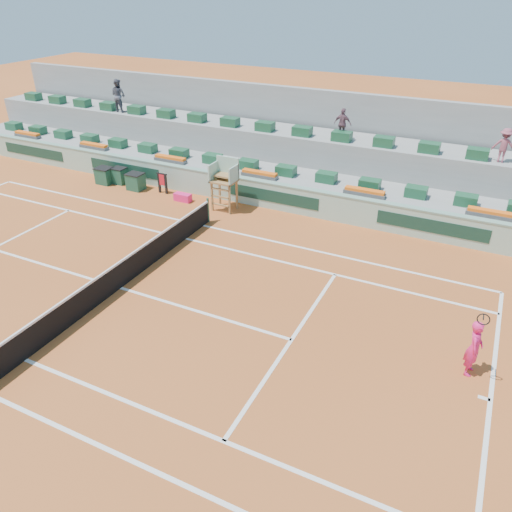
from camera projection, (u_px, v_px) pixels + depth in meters
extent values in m
plane|color=#A64E20|center=(121.00, 288.00, 17.25)|extent=(90.00, 90.00, 0.00)
cube|color=#979795|center=(256.00, 175.00, 25.32)|extent=(36.00, 4.00, 1.20)
cube|color=#979795|center=(270.00, 152.00, 26.23)|extent=(36.00, 2.40, 2.60)
cube|color=#979795|center=(282.00, 128.00, 27.04)|extent=(36.00, 0.40, 4.40)
cube|color=#FF2173|center=(183.00, 197.00, 23.80)|extent=(0.84, 0.37, 0.37)
imported|color=#50515D|center=(118.00, 95.00, 28.17)|extent=(0.91, 0.73, 1.80)
imported|color=#774F5D|center=(343.00, 124.00, 23.47)|extent=(0.87, 0.39, 1.45)
imported|color=#974B5B|center=(504.00, 145.00, 20.58)|extent=(0.94, 0.58, 1.42)
cube|color=white|center=(490.00, 400.00, 12.70)|extent=(0.12, 10.97, 0.01)
cube|color=white|center=(203.00, 225.00, 21.54)|extent=(23.77, 0.12, 0.01)
cube|color=white|center=(25.00, 360.00, 14.04)|extent=(23.77, 0.12, 0.01)
cube|color=white|center=(186.00, 239.00, 20.47)|extent=(23.77, 0.12, 0.01)
cube|color=white|center=(292.00, 340.00, 14.80)|extent=(0.12, 8.23, 0.01)
cube|color=white|center=(121.00, 288.00, 17.25)|extent=(12.80, 0.12, 0.01)
cube|color=white|center=(484.00, 398.00, 12.76)|extent=(0.30, 0.12, 0.01)
cube|color=black|center=(119.00, 277.00, 17.03)|extent=(0.03, 11.87, 0.92)
cube|color=white|center=(117.00, 264.00, 16.78)|extent=(0.06, 11.87, 0.07)
cylinder|color=#1F4835|center=(208.00, 210.00, 21.62)|extent=(0.10, 0.10, 1.10)
cube|color=#9AC2AE|center=(236.00, 189.00, 23.60)|extent=(36.00, 0.30, 1.20)
cube|color=gray|center=(236.00, 177.00, 23.29)|extent=(36.00, 0.34, 0.06)
cube|color=#13362A|center=(34.00, 152.00, 28.43)|extent=(4.40, 0.02, 0.56)
cube|color=#13362A|center=(124.00, 169.00, 25.94)|extent=(4.40, 0.02, 0.56)
cube|color=#13362A|center=(273.00, 197.00, 22.69)|extent=(4.40, 0.02, 0.56)
cube|color=#13362A|center=(432.00, 226.00, 20.01)|extent=(4.40, 0.02, 0.56)
cube|color=olive|center=(212.00, 197.00, 22.61)|extent=(0.08, 0.08, 1.35)
cube|color=olive|center=(229.00, 200.00, 22.26)|extent=(0.08, 0.08, 1.35)
cube|color=olive|center=(220.00, 191.00, 23.15)|extent=(0.08, 0.08, 1.35)
cube|color=olive|center=(237.00, 195.00, 22.81)|extent=(0.08, 0.08, 1.35)
cube|color=olive|center=(224.00, 181.00, 22.35)|extent=(1.10, 0.90, 0.08)
cube|color=#9AC2AE|center=(228.00, 167.00, 22.40)|extent=(1.10, 0.08, 1.00)
cube|color=#9AC2AE|center=(214.00, 172.00, 22.38)|extent=(0.06, 0.90, 0.80)
cube|color=#9AC2AE|center=(234.00, 175.00, 21.98)|extent=(0.06, 0.90, 0.80)
cube|color=olive|center=(225.00, 175.00, 22.31)|extent=(0.80, 0.60, 0.08)
cube|color=olive|center=(221.00, 205.00, 22.59)|extent=(0.90, 0.08, 0.06)
cube|color=olive|center=(221.00, 197.00, 22.40)|extent=(0.90, 0.08, 0.06)
cube|color=olive|center=(220.00, 190.00, 22.22)|extent=(0.90, 0.08, 0.06)
cube|color=#1A4F30|center=(14.00, 126.00, 30.34)|extent=(0.90, 0.60, 0.44)
cube|color=#1A4F30|center=(38.00, 130.00, 29.57)|extent=(0.90, 0.60, 0.44)
cube|color=#1A4F30|center=(63.00, 134.00, 28.81)|extent=(0.90, 0.60, 0.44)
cube|color=#1A4F30|center=(90.00, 138.00, 28.04)|extent=(0.90, 0.60, 0.44)
cube|color=#1A4F30|center=(118.00, 143.00, 27.28)|extent=(0.90, 0.60, 0.44)
cube|color=#1A4F30|center=(148.00, 148.00, 26.51)|extent=(0.90, 0.60, 0.44)
cube|color=#1A4F30|center=(179.00, 153.00, 25.75)|extent=(0.90, 0.60, 0.44)
cube|color=#1A4F30|center=(213.00, 159.00, 24.98)|extent=(0.90, 0.60, 0.44)
cube|color=#1A4F30|center=(248.00, 164.00, 24.22)|extent=(0.90, 0.60, 0.44)
cube|color=#1A4F30|center=(286.00, 171.00, 23.45)|extent=(0.90, 0.60, 0.44)
cube|color=#1A4F30|center=(326.00, 177.00, 22.69)|extent=(0.90, 0.60, 0.44)
cube|color=#1A4F30|center=(370.00, 184.00, 21.92)|extent=(0.90, 0.60, 0.44)
cube|color=#1A4F30|center=(416.00, 192.00, 21.15)|extent=(0.90, 0.60, 0.44)
cube|color=#1A4F30|center=(466.00, 200.00, 20.39)|extent=(0.90, 0.60, 0.44)
cube|color=#1A4F30|center=(34.00, 96.00, 31.14)|extent=(0.90, 0.60, 0.44)
cube|color=#1A4F30|center=(57.00, 99.00, 30.37)|extent=(0.90, 0.60, 0.44)
cube|color=#1A4F30|center=(82.00, 103.00, 29.61)|extent=(0.90, 0.60, 0.44)
cube|color=#1A4F30|center=(109.00, 106.00, 28.84)|extent=(0.90, 0.60, 0.44)
cube|color=#1A4F30|center=(137.00, 110.00, 28.07)|extent=(0.90, 0.60, 0.44)
cube|color=#1A4F30|center=(166.00, 114.00, 27.31)|extent=(0.90, 0.60, 0.44)
cube|color=#1A4F30|center=(197.00, 118.00, 26.54)|extent=(0.90, 0.60, 0.44)
cube|color=#1A4F30|center=(230.00, 122.00, 25.78)|extent=(0.90, 0.60, 0.44)
cube|color=#1A4F30|center=(265.00, 126.00, 25.01)|extent=(0.90, 0.60, 0.44)
cube|color=#1A4F30|center=(302.00, 131.00, 24.25)|extent=(0.90, 0.60, 0.44)
cube|color=#1A4F30|center=(342.00, 136.00, 23.48)|extent=(0.90, 0.60, 0.44)
cube|color=#1A4F30|center=(384.00, 142.00, 22.72)|extent=(0.90, 0.60, 0.44)
cube|color=#1A4F30|center=(429.00, 147.00, 21.95)|extent=(0.90, 0.60, 0.44)
cube|color=#1A4F30|center=(478.00, 154.00, 21.18)|extent=(0.90, 0.60, 0.44)
cube|color=#525252|center=(28.00, 136.00, 29.02)|extent=(1.80, 0.36, 0.16)
cube|color=orange|center=(27.00, 133.00, 28.95)|extent=(1.70, 0.32, 0.12)
cube|color=#525252|center=(94.00, 147.00, 27.10)|extent=(1.80, 0.36, 0.16)
cube|color=orange|center=(94.00, 145.00, 27.04)|extent=(1.70, 0.32, 0.12)
cube|color=#525252|center=(171.00, 160.00, 25.19)|extent=(1.80, 0.36, 0.16)
cube|color=orange|center=(170.00, 157.00, 25.12)|extent=(1.70, 0.32, 0.12)
cube|color=#525252|center=(260.00, 175.00, 23.28)|extent=(1.80, 0.36, 0.16)
cube|color=orange|center=(260.00, 173.00, 23.21)|extent=(1.70, 0.32, 0.12)
cube|color=#525252|center=(364.00, 193.00, 21.36)|extent=(1.80, 0.36, 0.16)
cube|color=orange|center=(365.00, 190.00, 21.29)|extent=(1.70, 0.32, 0.12)
cube|color=#525252|center=(490.00, 215.00, 19.45)|extent=(1.80, 0.36, 0.16)
cube|color=orange|center=(491.00, 212.00, 19.38)|extent=(1.70, 0.32, 0.12)
cube|color=#184935|center=(136.00, 182.00, 24.98)|extent=(0.77, 0.66, 0.80)
cube|color=black|center=(135.00, 174.00, 24.77)|extent=(0.82, 0.71, 0.04)
cube|color=#184935|center=(120.00, 176.00, 25.71)|extent=(0.65, 0.56, 0.80)
cube|color=black|center=(119.00, 168.00, 25.50)|extent=(0.69, 0.60, 0.04)
cube|color=#184935|center=(105.00, 176.00, 25.72)|extent=(0.80, 0.68, 0.80)
cube|color=black|center=(104.00, 168.00, 25.51)|extent=(0.84, 0.73, 0.04)
cube|color=black|center=(159.00, 183.00, 24.59)|extent=(0.10, 0.10, 1.00)
cube|color=black|center=(166.00, 184.00, 24.43)|extent=(0.10, 0.10, 1.00)
cube|color=black|center=(162.00, 174.00, 24.26)|extent=(0.58, 0.08, 0.06)
cube|color=red|center=(162.00, 180.00, 24.40)|extent=(0.42, 0.04, 0.56)
imported|color=#FF2173|center=(474.00, 348.00, 13.21)|extent=(0.42, 0.62, 1.67)
cylinder|color=black|center=(484.00, 317.00, 12.38)|extent=(0.03, 0.35, 0.09)
torus|color=black|center=(483.00, 319.00, 12.17)|extent=(0.31, 0.08, 0.31)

